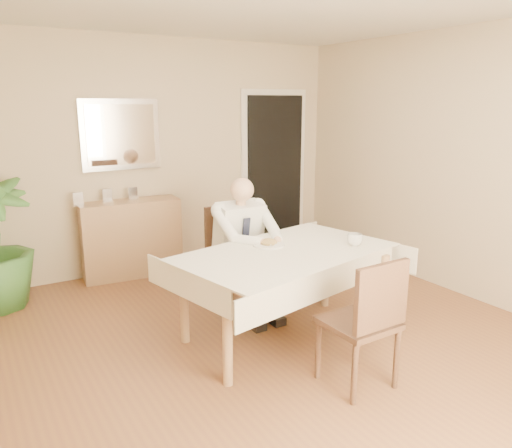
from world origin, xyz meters
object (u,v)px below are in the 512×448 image
dining_table (285,261)px  chair_near (367,317)px  seated_man (248,241)px  coffee_mug (355,240)px  chair_far (232,250)px  sideboard (131,238)px

dining_table → chair_near: size_ratio=2.08×
seated_man → coffee_mug: 0.96m
chair_far → dining_table: bearing=-90.0°
chair_far → seated_man: 0.33m
seated_man → chair_far: bearing=90.0°
chair_far → coffee_mug: chair_far is taller
chair_far → chair_near: 1.77m
seated_man → sideboard: 1.70m
dining_table → chair_far: (0.00, 0.89, -0.13)m
chair_near → seated_man: seated_man is taller
chair_far → chair_near: size_ratio=1.02×
dining_table → coffee_mug: size_ratio=15.66×
seated_man → chair_near: bearing=-88.1°
coffee_mug → seated_man: bearing=127.4°
chair_far → chair_near: (0.05, -1.77, -0.01)m
dining_table → chair_far: 0.90m
chair_near → chair_far: bearing=90.2°
chair_far → seated_man: seated_man is taller
seated_man → coffee_mug: size_ratio=10.15×
chair_far → chair_near: bearing=-88.4°
coffee_mug → sideboard: size_ratio=0.12×
chair_near → coffee_mug: size_ratio=7.53×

